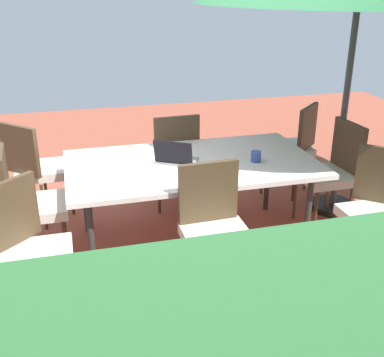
# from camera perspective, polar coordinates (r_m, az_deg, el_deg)

# --- Properties ---
(ground_plane) EXTENTS (10.00, 10.00, 0.02)m
(ground_plane) POSITION_cam_1_polar(r_m,az_deg,el_deg) (4.30, -0.00, -7.52)
(ground_plane) COLOR #9E4C38
(dining_table) EXTENTS (2.06, 1.14, 0.75)m
(dining_table) POSITION_cam_1_polar(r_m,az_deg,el_deg) (3.98, -0.00, 1.37)
(dining_table) COLOR silver
(dining_table) RESTS_ON ground_plane
(chair_southeast) EXTENTS (0.59, 0.59, 0.98)m
(chair_southeast) POSITION_cam_1_polar(r_m,az_deg,el_deg) (4.65, -18.18, 1.41)
(chair_southeast) COLOR silver
(chair_southeast) RESTS_ON ground_plane
(chair_northeast) EXTENTS (0.59, 0.59, 0.98)m
(chair_northeast) POSITION_cam_1_polar(r_m,az_deg,el_deg) (3.28, -18.92, -7.81)
(chair_northeast) COLOR silver
(chair_northeast) RESTS_ON ground_plane
(chair_east) EXTENTS (0.47, 0.46, 0.98)m
(chair_east) POSITION_cam_1_polar(r_m,az_deg,el_deg) (3.94, -18.94, -2.55)
(chair_east) COLOR silver
(chair_east) RESTS_ON ground_plane
(chair_west) EXTENTS (0.47, 0.46, 0.98)m
(chair_west) POSITION_cam_1_polar(r_m,az_deg,el_deg) (4.53, 16.31, 1.10)
(chair_west) COLOR silver
(chair_west) RESTS_ON ground_plane
(chair_north) EXTENTS (0.46, 0.47, 0.98)m
(chair_north) POSITION_cam_1_polar(r_m,az_deg,el_deg) (3.36, 2.74, -5.76)
(chair_north) COLOR silver
(chair_north) RESTS_ON ground_plane
(chair_northwest) EXTENTS (0.59, 0.59, 0.98)m
(chair_northwest) POSITION_cam_1_polar(r_m,az_deg,el_deg) (3.90, 21.39, -3.18)
(chair_northwest) COLOR silver
(chair_northwest) RESTS_ON ground_plane
(chair_south) EXTENTS (0.46, 0.47, 0.98)m
(chair_south) POSITION_cam_1_polar(r_m,az_deg,el_deg) (4.71, -2.27, 2.84)
(chair_south) COLOR silver
(chair_south) RESTS_ON ground_plane
(chair_southwest) EXTENTS (0.59, 0.59, 0.98)m
(chair_southwest) POSITION_cam_1_polar(r_m,az_deg,el_deg) (5.12, 11.86, 4.01)
(chair_southwest) COLOR silver
(chair_southwest) RESTS_ON ground_plane
(laptop) EXTENTS (0.40, 0.37, 0.21)m
(laptop) POSITION_cam_1_polar(r_m,az_deg,el_deg) (3.93, -1.96, 2.48)
(laptop) COLOR gray
(laptop) RESTS_ON dining_table
(cup) EXTENTS (0.08, 0.08, 0.09)m
(cup) POSITION_cam_1_polar(r_m,az_deg,el_deg) (4.00, 7.62, 2.62)
(cup) COLOR #334C99
(cup) RESTS_ON dining_table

